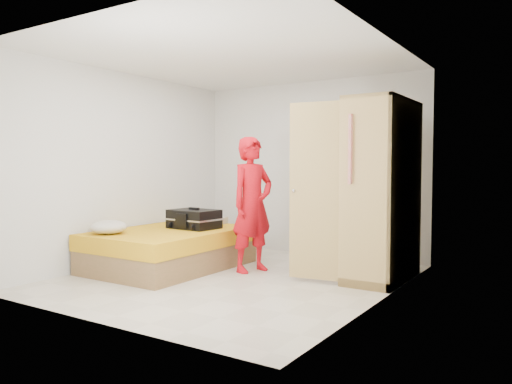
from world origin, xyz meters
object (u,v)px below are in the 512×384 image
Objects in this scene: person at (252,204)px; suitcase at (194,219)px; bed at (170,249)px; round_cushion at (109,227)px; wardrobe at (377,195)px.

suitcase is at bearing 114.84° from person.
round_cushion reaches higher than bed.
wardrobe is at bearing 27.51° from round_cushion.
wardrobe reaches higher than suitcase.
round_cushion is (-1.39, -1.11, -0.27)m from person.
person is 3.80× the size of round_cushion.
person is at bearing -165.50° from wardrobe.
suitcase is at bearing 61.78° from bed.
round_cushion is at bearing -152.49° from wardrobe.
person is 1.80m from round_cushion.
wardrobe is 3.26m from round_cushion.
wardrobe is at bearing 16.30° from suitcase.
bed is 1.19× the size of person.
bed is at bearing -114.06° from suitcase.
wardrobe is at bearing 17.75° from bed.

